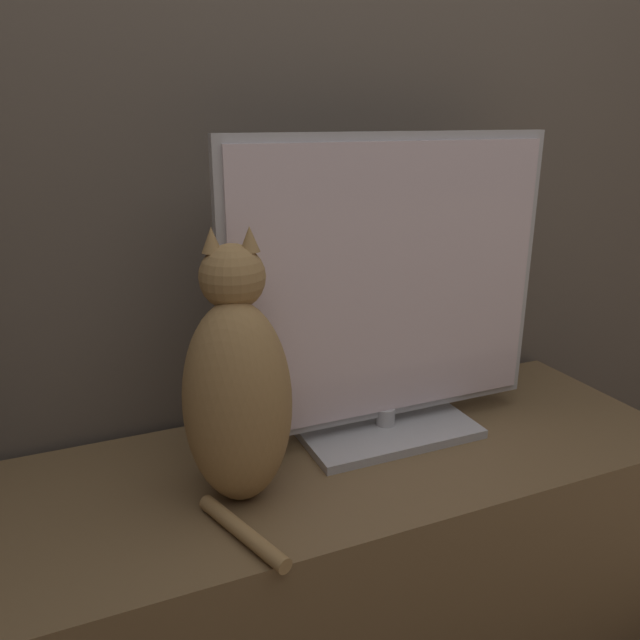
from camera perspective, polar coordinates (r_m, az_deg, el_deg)
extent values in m
cube|color=#60564C|center=(1.48, -1.93, 21.64)|extent=(4.80, 0.05, 2.60)
cube|color=brown|center=(1.53, 3.14, -20.46)|extent=(1.48, 0.54, 0.51)
cube|color=#B7B7BC|center=(1.47, 5.96, -9.78)|extent=(0.40, 0.24, 0.02)
cylinder|color=#B7B7BC|center=(1.45, 6.00, -8.72)|extent=(0.04, 0.04, 0.04)
cube|color=#B7B7BC|center=(1.35, 6.27, 3.41)|extent=(0.75, 0.02, 0.62)
cube|color=silver|center=(1.34, 6.57, 3.26)|extent=(0.71, 0.01, 0.59)
ellipsoid|color=#997547|center=(1.16, -7.53, -7.57)|extent=(0.24, 0.23, 0.39)
ellipsoid|color=silver|center=(1.22, -7.51, -7.08)|extent=(0.12, 0.09, 0.22)
sphere|color=#997547|center=(1.11, -8.03, 3.92)|extent=(0.15, 0.15, 0.12)
cone|color=#997547|center=(1.10, -9.90, 7.24)|extent=(0.04, 0.04, 0.04)
cone|color=#997547|center=(1.10, -6.46, 7.39)|extent=(0.04, 0.04, 0.04)
cylinder|color=#997547|center=(1.14, -7.08, -18.66)|extent=(0.10, 0.23, 0.03)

